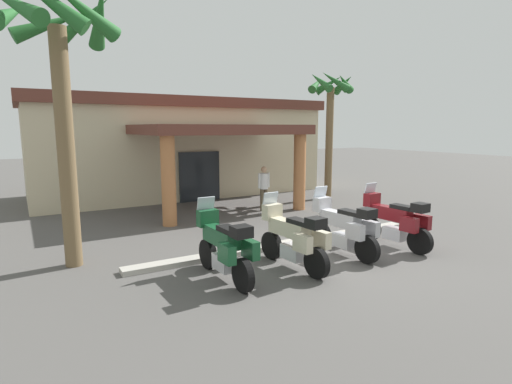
{
  "coord_description": "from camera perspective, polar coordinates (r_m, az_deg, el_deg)",
  "views": [
    {
      "loc": [
        -6.47,
        -7.26,
        3.09
      ],
      "look_at": [
        -0.51,
        2.99,
        1.2
      ],
      "focal_mm": 28.27,
      "sensor_mm": 36.0,
      "label": 1
    }
  ],
  "objects": [
    {
      "name": "palm_tree_near_portico",
      "position": [
        17.99,
        10.53,
        12.21
      ],
      "size": [
        1.94,
        2.04,
        5.51
      ],
      "color": "brown",
      "rests_on": "ground_plane"
    },
    {
      "name": "motorcycle_silver",
      "position": [
        10.06,
        12.33,
        -4.9
      ],
      "size": [
        0.73,
        2.21,
        1.61
      ],
      "rotation": [
        0.0,
        0.0,
        1.64
      ],
      "color": "black",
      "rests_on": "ground_plane"
    },
    {
      "name": "motorcycle_cream",
      "position": [
        8.96,
        5.33,
        -6.47
      ],
      "size": [
        0.73,
        2.21,
        1.61
      ],
      "rotation": [
        0.0,
        0.0,
        1.65
      ],
      "color": "black",
      "rests_on": "ground_plane"
    },
    {
      "name": "motorcycle_maroon",
      "position": [
        11.08,
        19.1,
        -3.91
      ],
      "size": [
        0.73,
        2.21,
        1.61
      ],
      "rotation": [
        0.0,
        0.0,
        1.64
      ],
      "color": "black",
      "rests_on": "ground_plane"
    },
    {
      "name": "pedestrian",
      "position": [
        15.09,
        1.13,
        0.97
      ],
      "size": [
        0.53,
        0.32,
        1.67
      ],
      "rotation": [
        0.0,
        0.0,
        1.7
      ],
      "color": "brown",
      "rests_on": "ground_plane"
    },
    {
      "name": "motel_building",
      "position": [
        19.46,
        -10.85,
        6.39
      ],
      "size": [
        13.26,
        9.43,
        4.39
      ],
      "rotation": [
        0.0,
        0.0,
        0.01
      ],
      "color": "beige",
      "rests_on": "ground_plane"
    },
    {
      "name": "motorcycle_green",
      "position": [
        8.3,
        -4.49,
        -7.73
      ],
      "size": [
        0.71,
        2.21,
        1.61
      ],
      "rotation": [
        0.0,
        0.0,
        1.6
      ],
      "color": "black",
      "rests_on": "ground_plane"
    },
    {
      "name": "curb_strip",
      "position": [
        10.75,
        4.17,
        -7.34
      ],
      "size": [
        8.44,
        0.36,
        0.12
      ],
      "primitive_type": "cube",
      "color": "#ADA89E",
      "rests_on": "ground_plane"
    },
    {
      "name": "palm_tree_roadside",
      "position": [
        9.8,
        -26.07,
        16.71
      ],
      "size": [
        2.62,
        2.63,
        6.15
      ],
      "color": "brown",
      "rests_on": "ground_plane"
    },
    {
      "name": "ground_plane",
      "position": [
        10.21,
        11.09,
        -8.74
      ],
      "size": [
        80.0,
        80.0,
        0.0
      ],
      "primitive_type": "plane",
      "color": "#514F4C"
    }
  ]
}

